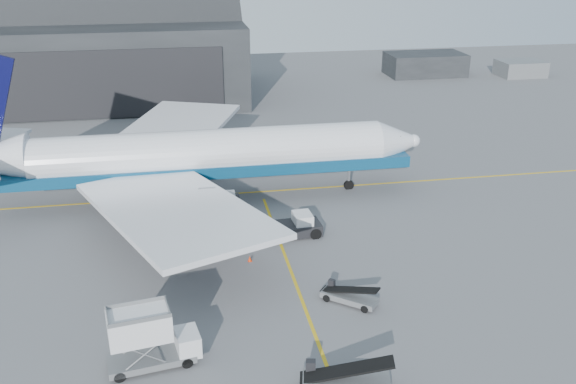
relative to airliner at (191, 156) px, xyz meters
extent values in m
plane|color=#565659|center=(6.83, -19.14, -4.57)|extent=(200.00, 200.00, 0.00)
cube|color=gold|center=(6.83, 0.86, -4.56)|extent=(80.00, 0.25, 0.02)
cube|color=gold|center=(6.83, -21.14, -4.56)|extent=(0.25, 40.00, 0.02)
cube|color=black|center=(-15.17, 45.86, 1.43)|extent=(50.00, 28.00, 12.00)
cube|color=black|center=(-15.17, 31.76, 0.43)|extent=(42.00, 0.40, 9.50)
cube|color=black|center=(44.83, 52.86, -4.57)|extent=(14.00, 8.00, 4.00)
cube|color=slate|center=(61.83, 48.86, -4.57)|extent=(8.00, 6.00, 2.80)
cylinder|color=white|center=(1.90, 0.00, 0.27)|extent=(33.49, 4.47, 4.47)
cone|color=white|center=(20.70, 0.00, 0.27)|extent=(4.09, 4.47, 4.47)
sphere|color=white|center=(22.56, 0.00, 0.27)|extent=(1.30, 1.30, 1.30)
cube|color=black|center=(19.58, 0.00, 0.83)|extent=(2.42, 2.05, 0.65)
cube|color=navy|center=(1.90, 0.00, -1.18)|extent=(39.08, 4.51, 1.12)
cube|color=white|center=(-1.82, -11.16, -0.66)|extent=(17.16, 22.81, 1.36)
cube|color=white|center=(-1.82, 11.16, -0.66)|extent=(17.16, 22.81, 1.36)
cylinder|color=gray|center=(0.97, -7.44, -2.15)|extent=(4.84, 2.51, 2.51)
cylinder|color=gray|center=(0.97, 7.44, -2.15)|extent=(4.84, 2.51, 2.51)
cylinder|color=#A5A5AA|center=(15.86, 0.00, -3.27)|extent=(0.26, 0.26, 2.61)
cylinder|color=black|center=(15.86, 0.00, -4.15)|extent=(1.02, 0.33, 1.02)
cylinder|color=black|center=(0.04, -2.98, -4.06)|extent=(1.21, 0.42, 1.21)
cylinder|color=black|center=(0.04, 2.98, -4.06)|extent=(1.21, 0.42, 1.21)
cube|color=slate|center=(-3.68, -26.03, -4.09)|extent=(5.49, 2.90, 0.44)
cube|color=silver|center=(-1.45, -25.67, -3.40)|extent=(1.70, 2.20, 1.39)
cube|color=black|center=(-0.80, -25.57, -3.18)|extent=(0.33, 1.64, 0.78)
cube|color=silver|center=(-4.20, -26.12, -1.61)|extent=(3.96, 2.74, 1.74)
cylinder|color=black|center=(-1.56, -26.62, -4.22)|extent=(0.73, 0.37, 0.70)
cylinder|color=black|center=(-1.85, -24.81, -4.22)|extent=(0.73, 0.37, 0.70)
cylinder|color=black|center=(-5.51, -27.26, -4.22)|extent=(0.73, 0.37, 0.70)
cylinder|color=black|center=(-5.81, -25.45, -4.22)|extent=(0.73, 0.37, 0.70)
cube|color=black|center=(8.38, -9.67, -3.97)|extent=(4.53, 2.68, 0.99)
cube|color=silver|center=(9.03, -9.63, -3.09)|extent=(1.65, 2.07, 0.99)
cylinder|color=black|center=(9.98, -10.67, -4.13)|extent=(1.01, 0.44, 0.99)
cylinder|color=black|center=(9.85, -8.48, -4.13)|extent=(1.01, 0.44, 0.99)
cylinder|color=black|center=(6.91, -10.86, -4.13)|extent=(1.01, 0.44, 0.99)
cylinder|color=black|center=(6.77, -8.66, -4.13)|extent=(1.01, 0.44, 0.99)
cube|color=slate|center=(7.44, -30.26, -4.05)|extent=(5.31, 2.76, 0.52)
cube|color=black|center=(7.44, -30.26, -3.25)|extent=(5.50, 2.27, 1.47)
cube|color=black|center=(5.55, -29.21, -3.48)|extent=(0.66, 0.57, 0.69)
cylinder|color=black|center=(9.40, -29.87, -4.23)|extent=(0.73, 0.43, 0.69)
cylinder|color=black|center=(5.81, -29.09, -4.23)|extent=(0.73, 0.43, 0.69)
cube|color=slate|center=(10.10, -21.24, -4.16)|extent=(3.99, 3.63, 0.41)
cube|color=black|center=(10.10, -21.24, -3.52)|extent=(3.90, 3.45, 1.17)
cube|color=black|center=(9.14, -19.80, -3.70)|extent=(0.59, 0.58, 0.55)
cylinder|color=black|center=(10.82, -22.68, -4.30)|extent=(0.57, 0.53, 0.55)
cylinder|color=black|center=(11.64, -21.68, -4.30)|extent=(0.57, 0.53, 0.55)
cylinder|color=black|center=(8.55, -20.80, -4.30)|extent=(0.57, 0.53, 0.55)
cylinder|color=black|center=(9.37, -19.81, -4.30)|extent=(0.57, 0.53, 0.55)
cube|color=red|center=(3.87, -13.77, -4.56)|extent=(0.32, 0.32, 0.03)
cone|color=red|center=(3.87, -13.77, -4.34)|extent=(0.32, 0.32, 0.46)
camera|label=1|loc=(-1.26, -59.35, 20.01)|focal=40.00mm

